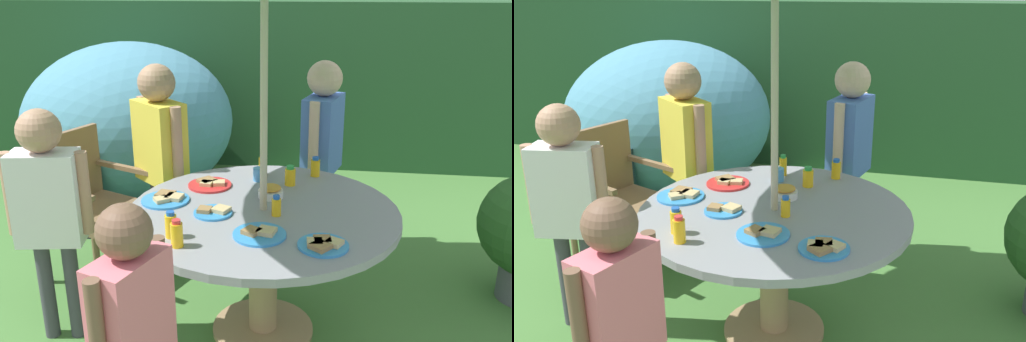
# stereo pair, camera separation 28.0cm
# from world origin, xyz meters

# --- Properties ---
(ground_plane) EXTENTS (10.00, 10.00, 0.02)m
(ground_plane) POSITION_xyz_m (0.00, 0.00, -0.01)
(ground_plane) COLOR #477A38
(hedge_backdrop) EXTENTS (9.00, 0.70, 1.60)m
(hedge_backdrop) POSITION_xyz_m (0.00, 3.06, 0.80)
(hedge_backdrop) COLOR #234C28
(hedge_backdrop) RESTS_ON ground_plane
(garden_table) EXTENTS (1.35, 1.35, 0.71)m
(garden_table) POSITION_xyz_m (0.00, 0.00, 0.58)
(garden_table) COLOR tan
(garden_table) RESTS_ON ground_plane
(wooden_chair) EXTENTS (0.64, 0.66, 0.92)m
(wooden_chair) POSITION_xyz_m (-1.17, 0.48, 0.52)
(wooden_chair) COLOR brown
(wooden_chair) RESTS_ON ground_plane
(dome_tent) EXTENTS (2.08, 2.08, 1.32)m
(dome_tent) POSITION_xyz_m (-1.37, 1.81, 0.65)
(dome_tent) COLOR teal
(dome_tent) RESTS_ON ground_plane
(child_in_blue_shirt) EXTENTS (0.27, 0.43, 1.32)m
(child_in_blue_shirt) POSITION_xyz_m (0.27, 0.96, 0.84)
(child_in_blue_shirt) COLOR navy
(child_in_blue_shirt) RESTS_ON ground_plane
(child_in_yellow_shirt) EXTENTS (0.39, 0.37, 1.33)m
(child_in_yellow_shirt) POSITION_xyz_m (-0.72, 0.63, 0.85)
(child_in_yellow_shirt) COLOR #3F3F47
(child_in_yellow_shirt) RESTS_ON ground_plane
(child_in_white_shirt) EXTENTS (0.42, 0.23, 1.23)m
(child_in_white_shirt) POSITION_xyz_m (-1.04, -0.18, 0.79)
(child_in_white_shirt) COLOR #3F3F47
(child_in_white_shirt) RESTS_ON ground_plane
(child_in_pink_shirt) EXTENTS (0.25, 0.37, 1.12)m
(child_in_pink_shirt) POSITION_xyz_m (-0.34, -0.95, 0.71)
(child_in_pink_shirt) COLOR brown
(child_in_pink_shirt) RESTS_ON ground_plane
(snack_bowl) EXTENTS (0.13, 0.13, 0.07)m
(snack_bowl) POSITION_xyz_m (0.02, 0.16, 0.75)
(snack_bowl) COLOR white
(snack_bowl) RESTS_ON garden_table
(plate_mid_right) EXTENTS (0.22, 0.22, 0.03)m
(plate_mid_right) POSITION_xyz_m (0.30, -0.37, 0.73)
(plate_mid_right) COLOR #338CD8
(plate_mid_right) RESTS_ON garden_table
(plate_near_left) EXTENTS (0.19, 0.19, 0.03)m
(plate_near_left) POSITION_xyz_m (-0.24, -0.09, 0.73)
(plate_near_left) COLOR #338CD8
(plate_near_left) RESTS_ON garden_table
(plate_center_back) EXTENTS (0.24, 0.24, 0.03)m
(plate_center_back) POSITION_xyz_m (-0.33, 0.28, 0.73)
(plate_center_back) COLOR red
(plate_center_back) RESTS_ON garden_table
(plate_front_edge) EXTENTS (0.25, 0.25, 0.03)m
(plate_front_edge) POSITION_xyz_m (-0.51, 0.04, 0.73)
(plate_front_edge) COLOR #338CD8
(plate_front_edge) RESTS_ON garden_table
(plate_far_right) EXTENTS (0.24, 0.24, 0.03)m
(plate_far_right) POSITION_xyz_m (0.02, -0.30, 0.72)
(plate_far_right) COLOR #338CD8
(plate_far_right) RESTS_ON garden_table
(juice_bottle_near_right) EXTENTS (0.05, 0.05, 0.12)m
(juice_bottle_near_right) POSITION_xyz_m (-0.32, -0.45, 0.77)
(juice_bottle_near_right) COLOR yellow
(juice_bottle_near_right) RESTS_ON garden_table
(juice_bottle_far_left) EXTENTS (0.05, 0.05, 0.10)m
(juice_bottle_far_left) POSITION_xyz_m (0.07, -0.07, 0.76)
(juice_bottle_far_left) COLOR yellow
(juice_bottle_far_left) RESTS_ON garden_table
(juice_bottle_center_front) EXTENTS (0.06, 0.06, 0.11)m
(juice_bottle_center_front) POSITION_xyz_m (0.10, 0.36, 0.77)
(juice_bottle_center_front) COLOR yellow
(juice_bottle_center_front) RESTS_ON garden_table
(juice_bottle_mid_left) EXTENTS (0.04, 0.04, 0.12)m
(juice_bottle_mid_left) POSITION_xyz_m (-0.07, 0.50, 0.77)
(juice_bottle_mid_left) COLOR yellow
(juice_bottle_mid_left) RESTS_ON garden_table
(juice_bottle_back_edge) EXTENTS (0.05, 0.05, 0.12)m
(juice_bottle_back_edge) POSITION_xyz_m (0.24, 0.52, 0.77)
(juice_bottle_back_edge) COLOR yellow
(juice_bottle_back_edge) RESTS_ON garden_table
(juice_bottle_spot_a) EXTENTS (0.05, 0.05, 0.12)m
(juice_bottle_spot_a) POSITION_xyz_m (-0.37, -0.36, 0.77)
(juice_bottle_spot_a) COLOR yellow
(juice_bottle_spot_a) RESTS_ON garden_table
(cup_near) EXTENTS (0.07, 0.07, 0.07)m
(cup_near) POSITION_xyz_m (-0.08, 0.40, 0.75)
(cup_near) COLOR #4C99D8
(cup_near) RESTS_ON garden_table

